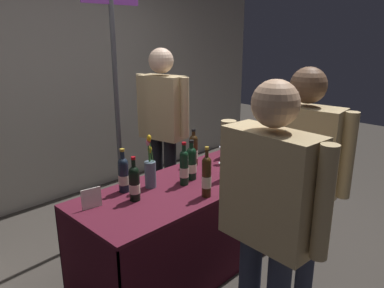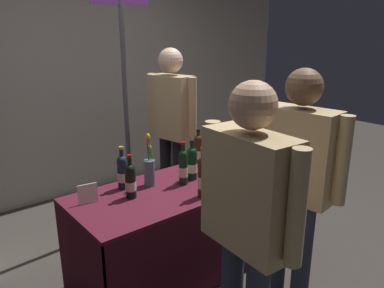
# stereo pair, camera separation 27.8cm
# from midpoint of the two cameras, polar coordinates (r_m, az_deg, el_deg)

# --- Properties ---
(ground_plane) EXTENTS (12.00, 12.00, 0.00)m
(ground_plane) POSITION_cam_midpoint_polar(r_m,az_deg,el_deg) (3.22, 2.59, -17.68)
(ground_plane) COLOR #38332D
(back_partition) EXTENTS (6.35, 0.12, 2.65)m
(back_partition) POSITION_cam_midpoint_polar(r_m,az_deg,el_deg) (4.39, -15.29, 9.67)
(back_partition) COLOR #9E998E
(back_partition) RESTS_ON ground_plane
(tasting_table) EXTENTS (1.88, 0.73, 0.72)m
(tasting_table) POSITION_cam_midpoint_polar(r_m,az_deg,el_deg) (2.97, 2.72, -9.59)
(tasting_table) COLOR #4C1423
(tasting_table) RESTS_ON ground_plane
(featured_wine_bottle) EXTENTS (0.08, 0.08, 0.32)m
(featured_wine_bottle) POSITION_cam_midpoint_polar(r_m,az_deg,el_deg) (3.18, 3.44, -0.90)
(featured_wine_bottle) COLOR #38230F
(featured_wine_bottle) RESTS_ON tasting_table
(display_bottle_0) EXTENTS (0.07, 0.07, 0.33)m
(display_bottle_0) POSITION_cam_midpoint_polar(r_m,az_deg,el_deg) (3.34, 10.45, -0.26)
(display_bottle_0) COLOR #38230F
(display_bottle_0) RESTS_ON tasting_table
(display_bottle_1) EXTENTS (0.07, 0.07, 0.30)m
(display_bottle_1) POSITION_cam_midpoint_polar(r_m,az_deg,el_deg) (3.39, 8.64, -0.16)
(display_bottle_1) COLOR #192333
(display_bottle_1) RESTS_ON tasting_table
(display_bottle_2) EXTENTS (0.08, 0.08, 0.31)m
(display_bottle_2) POSITION_cam_midpoint_polar(r_m,az_deg,el_deg) (2.57, -6.37, -5.62)
(display_bottle_2) COLOR black
(display_bottle_2) RESTS_ON tasting_table
(display_bottle_3) EXTENTS (0.07, 0.07, 0.35)m
(display_bottle_3) POSITION_cam_midpoint_polar(r_m,az_deg,el_deg) (2.87, 8.19, -2.92)
(display_bottle_3) COLOR black
(display_bottle_3) RESTS_ON tasting_table
(display_bottle_4) EXTENTS (0.07, 0.07, 0.33)m
(display_bottle_4) POSITION_cam_midpoint_polar(r_m,az_deg,el_deg) (2.77, 1.55, -3.53)
(display_bottle_4) COLOR black
(display_bottle_4) RESTS_ON tasting_table
(display_bottle_5) EXTENTS (0.08, 0.08, 0.32)m
(display_bottle_5) POSITION_cam_midpoint_polar(r_m,az_deg,el_deg) (2.88, 2.77, -2.91)
(display_bottle_5) COLOR black
(display_bottle_5) RESTS_ON tasting_table
(display_bottle_6) EXTENTS (0.07, 0.07, 0.36)m
(display_bottle_6) POSITION_cam_midpoint_polar(r_m,az_deg,el_deg) (2.57, 4.71, -5.06)
(display_bottle_6) COLOR #38230F
(display_bottle_6) RESTS_ON tasting_table
(display_bottle_7) EXTENTS (0.08, 0.08, 0.32)m
(display_bottle_7) POSITION_cam_midpoint_polar(r_m,az_deg,el_deg) (2.72, -7.77, -4.25)
(display_bottle_7) COLOR #192333
(display_bottle_7) RESTS_ON tasting_table
(wine_glass_near_vendor) EXTENTS (0.07, 0.07, 0.15)m
(wine_glass_near_vendor) POSITION_cam_midpoint_polar(r_m,az_deg,el_deg) (3.23, 7.97, -1.34)
(wine_glass_near_vendor) COLOR silver
(wine_glass_near_vendor) RESTS_ON tasting_table
(flower_vase) EXTENTS (0.08, 0.08, 0.41)m
(flower_vase) POSITION_cam_midpoint_polar(r_m,az_deg,el_deg) (2.76, -3.70, -3.81)
(flower_vase) COLOR slate
(flower_vase) RESTS_ON tasting_table
(brochure_stand) EXTENTS (0.13, 0.04, 0.13)m
(brochure_stand) POSITION_cam_midpoint_polar(r_m,az_deg,el_deg) (2.56, -12.73, -7.51)
(brochure_stand) COLOR silver
(brochure_stand) RESTS_ON tasting_table
(vendor_presenter) EXTENTS (0.29, 0.59, 1.69)m
(vendor_presenter) POSITION_cam_midpoint_polar(r_m,az_deg,el_deg) (3.57, -0.95, 3.76)
(vendor_presenter) COLOR black
(vendor_presenter) RESTS_ON ground_plane
(taster_foreground_right) EXTENTS (0.26, 0.63, 1.63)m
(taster_foreground_right) POSITION_cam_midpoint_polar(r_m,az_deg,el_deg) (2.46, 18.93, -4.16)
(taster_foreground_right) COLOR #2D3347
(taster_foreground_right) RESTS_ON ground_plane
(taster_foreground_left) EXTENTS (0.24, 0.64, 1.62)m
(taster_foreground_left) POSITION_cam_midpoint_polar(r_m,az_deg,el_deg) (1.87, 12.87, -10.42)
(taster_foreground_left) COLOR #2D3347
(taster_foreground_left) RESTS_ON ground_plane
(booth_signpost) EXTENTS (0.55, 0.04, 2.27)m
(booth_signpost) POSITION_cam_midpoint_polar(r_m,az_deg,el_deg) (3.40, -7.99, 9.75)
(booth_signpost) COLOR #47474C
(booth_signpost) RESTS_ON ground_plane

